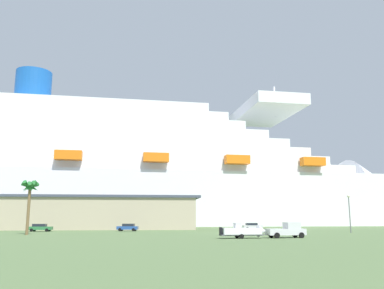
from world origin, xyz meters
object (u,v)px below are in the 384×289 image
at_px(cruise_ship, 108,177).
at_px(parked_car_green_wagon, 40,227).
at_px(small_boat_on_trailer, 246,231).
at_px(parked_car_blue_suv, 128,227).
at_px(street_lamp, 349,208).
at_px(parked_car_silver_sedan, 252,226).
at_px(palm_tree, 30,190).
at_px(pickup_truck, 287,230).

relative_size(cruise_ship, parked_car_green_wagon, 46.82).
relative_size(small_boat_on_trailer, parked_car_green_wagon, 1.58).
height_order(parked_car_green_wagon, parked_car_blue_suv, same).
xyz_separation_m(small_boat_on_trailer, street_lamp, (25.86, 17.36, 3.84)).
xyz_separation_m(parked_car_silver_sedan, parked_car_blue_suv, (-29.99, -6.74, -0.00)).
xyz_separation_m(small_boat_on_trailer, parked_car_blue_suv, (-16.57, 34.10, -0.13)).
relative_size(small_boat_on_trailer, parked_car_blue_suv, 1.63).
xyz_separation_m(palm_tree, parked_car_blue_suv, (16.79, 17.24, -6.76)).
distance_m(pickup_truck, street_lamp, 26.13).
bearing_deg(parked_car_green_wagon, parked_car_silver_sedan, 7.92).
bearing_deg(parked_car_silver_sedan, parked_car_green_wagon, -172.08).
relative_size(pickup_truck, small_boat_on_trailer, 0.74).
xyz_separation_m(small_boat_on_trailer, parked_car_silver_sedan, (13.42, 40.85, -0.13)).
xyz_separation_m(pickup_truck, small_boat_on_trailer, (-6.32, -0.42, -0.08)).
relative_size(cruise_ship, small_boat_on_trailer, 29.70).
bearing_deg(parked_car_green_wagon, street_lamp, -15.47).
xyz_separation_m(cruise_ship, street_lamp, (50.07, -69.68, -12.18)).
bearing_deg(cruise_ship, parked_car_blue_suv, -81.79).
distance_m(palm_tree, parked_car_blue_suv, 25.00).
bearing_deg(parked_car_silver_sedan, small_boat_on_trailer, -108.19).
height_order(cruise_ship, pickup_truck, cruise_ship).
height_order(cruise_ship, parked_car_blue_suv, cruise_ship).
height_order(small_boat_on_trailer, parked_car_silver_sedan, small_boat_on_trailer).
distance_m(pickup_truck, small_boat_on_trailer, 6.33).
bearing_deg(palm_tree, cruise_ship, 82.57).
xyz_separation_m(street_lamp, parked_car_blue_suv, (-42.43, 16.74, -3.97)).
distance_m(cruise_ship, pickup_truck, 93.21).
height_order(cruise_ship, parked_car_silver_sedan, cruise_ship).
height_order(cruise_ship, parked_car_green_wagon, cruise_ship).
relative_size(pickup_truck, street_lamp, 0.79).
bearing_deg(parked_car_blue_suv, street_lamp, -21.53).
relative_size(palm_tree, parked_car_green_wagon, 1.90).
height_order(cruise_ship, street_lamp, cruise_ship).
height_order(small_boat_on_trailer, parked_car_green_wagon, small_boat_on_trailer).
distance_m(cruise_ship, street_lamp, 86.67).
height_order(pickup_truck, street_lamp, street_lamp).
bearing_deg(pickup_truck, parked_car_silver_sedan, 80.03).
bearing_deg(street_lamp, cruise_ship, 125.70).
height_order(cruise_ship, palm_tree, cruise_ship).
height_order(street_lamp, parked_car_silver_sedan, street_lamp).
height_order(small_boat_on_trailer, street_lamp, street_lamp).
relative_size(parked_car_silver_sedan, parked_car_green_wagon, 0.96).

